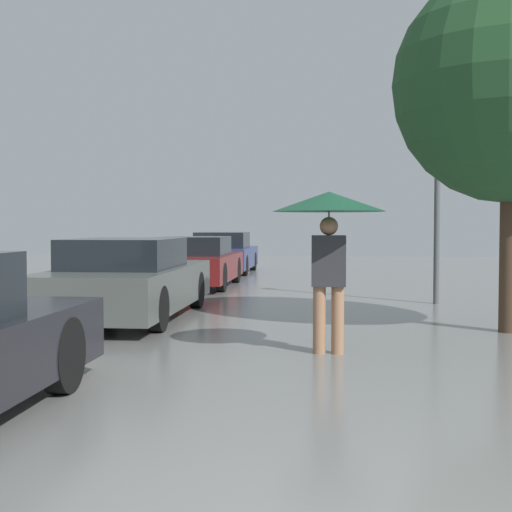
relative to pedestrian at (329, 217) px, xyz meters
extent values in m
cylinder|color=#9E7051|center=(-0.10, 0.00, -1.15)|extent=(0.14, 0.14, 0.75)
cylinder|color=#9E7051|center=(0.10, 0.00, -1.15)|extent=(0.14, 0.14, 0.75)
cube|color=#2D2D33|center=(0.00, 0.00, -0.49)|extent=(0.38, 0.22, 0.56)
sphere|color=#9E7051|center=(0.00, 0.00, -0.10)|extent=(0.20, 0.20, 0.20)
cylinder|color=#515456|center=(0.00, 0.00, -0.24)|extent=(0.02, 0.02, 0.60)
cone|color=#14472D|center=(0.00, 0.00, 0.17)|extent=(1.25, 1.25, 0.22)
cylinder|color=black|center=(-2.25, -2.09, -1.20)|extent=(0.18, 0.65, 0.65)
cube|color=#4C514C|center=(-3.06, 2.80, -1.04)|extent=(1.76, 4.57, 0.61)
cube|color=black|center=(-3.06, 2.57, -0.52)|extent=(1.49, 2.06, 0.44)
cylinder|color=black|center=(-3.85, 4.22, -1.21)|extent=(0.18, 0.62, 0.62)
cylinder|color=black|center=(-2.27, 4.22, -1.21)|extent=(0.18, 0.62, 0.62)
cylinder|color=black|center=(-3.85, 1.38, -1.21)|extent=(0.18, 0.62, 0.62)
cylinder|color=black|center=(-2.27, 1.38, -1.21)|extent=(0.18, 0.62, 0.62)
cube|color=maroon|center=(-3.03, 8.37, -1.06)|extent=(1.70, 3.99, 0.57)
cube|color=black|center=(-3.03, 8.17, -0.57)|extent=(1.44, 1.79, 0.42)
cylinder|color=black|center=(-3.80, 9.60, -1.21)|extent=(0.18, 0.63, 0.63)
cylinder|color=black|center=(-2.27, 9.60, -1.21)|extent=(0.18, 0.63, 0.63)
cylinder|color=black|center=(-3.80, 7.13, -1.21)|extent=(0.18, 0.63, 0.63)
cylinder|color=black|center=(-2.27, 7.13, -1.21)|extent=(0.18, 0.63, 0.63)
cube|color=navy|center=(-3.11, 13.24, -1.06)|extent=(1.71, 3.86, 0.60)
cube|color=black|center=(-3.11, 13.04, -0.54)|extent=(1.45, 1.73, 0.46)
cylinder|color=black|center=(-3.88, 14.43, -1.23)|extent=(0.18, 0.58, 0.58)
cylinder|color=black|center=(-2.34, 14.43, -1.23)|extent=(0.18, 0.58, 0.58)
cylinder|color=black|center=(-3.88, 12.04, -1.23)|extent=(0.18, 0.58, 0.58)
cylinder|color=black|center=(-2.34, 12.04, -1.23)|extent=(0.18, 0.58, 0.58)
cylinder|color=#473323|center=(2.39, 1.84, -0.31)|extent=(0.25, 0.25, 2.42)
sphere|color=#234C28|center=(2.39, 1.84, 1.76)|extent=(3.12, 3.12, 3.12)
cylinder|color=#515456|center=(1.96, 5.24, 0.26)|extent=(0.11, 0.11, 3.57)
sphere|color=beige|center=(1.96, 5.24, 2.14)|extent=(0.30, 0.30, 0.30)
camera|label=1|loc=(-0.02, -7.91, -0.09)|focal=50.00mm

